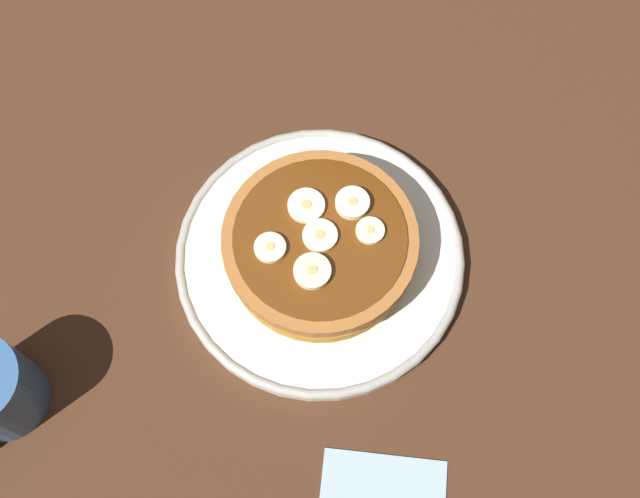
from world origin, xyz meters
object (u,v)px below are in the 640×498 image
banana_slice_1 (352,203)px  banana_slice_3 (270,248)px  banana_slice_0 (325,233)px  plate (320,257)px  banana_slice_4 (312,272)px  banana_slice_2 (306,206)px  banana_slice_5 (370,231)px  pancake_stack (318,245)px

banana_slice_1 → banana_slice_3: 8.75cm
banana_slice_0 → banana_slice_3: same height
plate → banana_slice_0: size_ratio=8.68×
banana_slice_1 → banana_slice_4: same height
banana_slice_0 → banana_slice_3: size_ratio=1.11×
banana_slice_2 → banana_slice_5: (-0.35, 6.38, -0.02)cm
plate → banana_slice_0: bearing=154.1°
banana_slice_5 → banana_slice_0: bearing=-61.4°
banana_slice_2 → banana_slice_1: bearing=119.3°
banana_slice_2 → banana_slice_4: (5.58, 3.43, 0.09)cm
banana_slice_2 → banana_slice_3: size_ratio=1.19×
banana_slice_0 → banana_slice_2: same height
plate → banana_slice_5: size_ratio=10.54×
plate → banana_slice_2: 6.10cm
banana_slice_1 → banana_slice_4: 7.68cm
banana_slice_2 → banana_slice_5: bearing=93.1°
banana_slice_0 → banana_slice_5: (-1.99, 3.65, 0.00)cm
banana_slice_1 → banana_slice_5: size_ratio=1.21×
banana_slice_5 → pancake_stack: bearing=-58.8°
banana_slice_3 → banana_slice_4: 4.47cm
banana_slice_1 → banana_slice_0: bearing=-15.2°
banana_slice_0 → banana_slice_5: same height
pancake_stack → banana_slice_2: size_ratio=5.35×
pancake_stack → banana_slice_5: (-2.47, 4.06, 2.38)cm
banana_slice_4 → banana_slice_5: bearing=153.6°
pancake_stack → banana_slice_1: 5.11cm
plate → banana_slice_4: size_ratio=8.24×
banana_slice_2 → banana_slice_3: 5.34cm
banana_slice_2 → banana_slice_5: 6.39cm
banana_slice_2 → plate: bearing=49.4°
banana_slice_5 → banana_slice_1: bearing=-123.5°
banana_slice_1 → banana_slice_5: banana_slice_1 is taller
banana_slice_1 → banana_slice_5: bearing=56.5°
plate → banana_slice_1: size_ratio=8.74×
banana_slice_0 → banana_slice_3: (3.60, -3.75, 0.05)cm
plate → banana_slice_3: bearing=-48.5°
banana_slice_1 → banana_slice_5: 3.17cm
banana_slice_4 → banana_slice_5: (-5.93, 2.95, -0.10)cm
pancake_stack → banana_slice_0: banana_slice_0 is taller
banana_slice_3 → banana_slice_5: (-5.59, 7.41, -0.05)cm
plate → banana_slice_4: bearing=15.3°
banana_slice_1 → banana_slice_2: (2.10, -3.74, -0.13)cm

